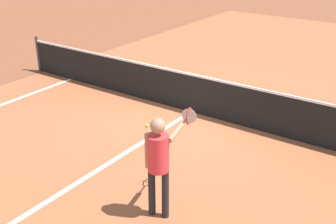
{
  "coord_description": "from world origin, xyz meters",
  "views": [
    {
      "loc": [
        4.87,
        -7.96,
        4.11
      ],
      "look_at": [
        0.84,
        -2.18,
        1.0
      ],
      "focal_mm": 45.44,
      "sensor_mm": 36.0,
      "label": 1
    }
  ],
  "objects": [
    {
      "name": "player_near",
      "position": [
        1.68,
        -3.61,
        1.02
      ],
      "size": [
        0.41,
        1.21,
        1.64
      ],
      "color": "black",
      "rests_on": "ground_plane"
    },
    {
      "name": "net",
      "position": [
        0.0,
        0.0,
        0.49
      ],
      "size": [
        11.02,
        0.09,
        1.07
      ],
      "color": "#33383D",
      "rests_on": "ground_plane"
    },
    {
      "name": "tennis_ball_near_net",
      "position": [
        -0.36,
        -1.26,
        0.03
      ],
      "size": [
        0.07,
        0.07,
        0.07
      ],
      "primitive_type": "sphere",
      "color": "#CCE033",
      "rests_on": "ground_plane"
    },
    {
      "name": "line_center_service",
      "position": [
        0.0,
        -3.2,
        0.0
      ],
      "size": [
        0.1,
        6.4,
        0.01
      ],
      "primitive_type": "cube",
      "color": "white",
      "rests_on": "ground_plane"
    },
    {
      "name": "ground_plane",
      "position": [
        0.0,
        0.0,
        0.0
      ],
      "size": [
        60.0,
        60.0,
        0.0
      ],
      "primitive_type": "plane",
      "color": "brown"
    },
    {
      "name": "court_surface_inbounds",
      "position": [
        0.0,
        0.0,
        0.0
      ],
      "size": [
        10.62,
        24.4,
        0.0
      ],
      "primitive_type": "cube",
      "color": "#9E5433",
      "rests_on": "ground_plane"
    }
  ]
}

